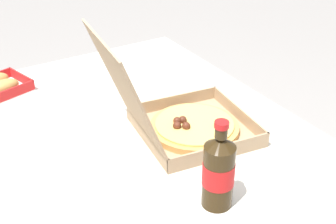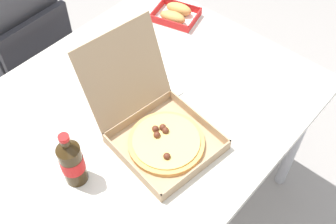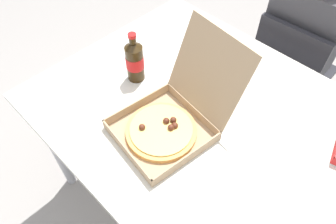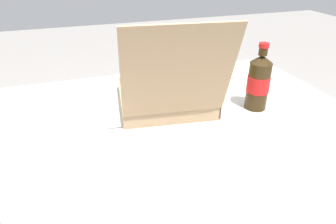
% 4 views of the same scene
% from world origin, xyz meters
% --- Properties ---
extents(dining_table, '(1.29, 1.02, 0.76)m').
position_xyz_m(dining_table, '(0.00, 0.00, 0.69)').
color(dining_table, silver).
rests_on(dining_table, ground_plane).
extents(pizza_box_open, '(0.36, 0.45, 0.33)m').
position_xyz_m(pizza_box_open, '(-0.05, -0.15, 0.81)').
color(pizza_box_open, tan).
rests_on(pizza_box_open, dining_table).
extents(cola_bottle, '(0.07, 0.07, 0.22)m').
position_xyz_m(cola_bottle, '(-0.33, -0.06, 0.85)').
color(cola_bottle, '#33230F').
rests_on(cola_bottle, dining_table).
extents(paper_menu, '(0.25, 0.23, 0.00)m').
position_xyz_m(paper_menu, '(0.24, 0.05, 0.76)').
color(paper_menu, white).
rests_on(paper_menu, dining_table).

